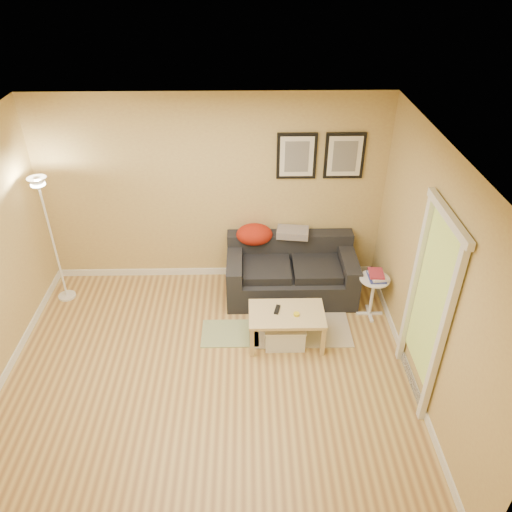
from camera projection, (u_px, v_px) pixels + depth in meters
The scene contains 23 objects.
floor at pixel (208, 377), 5.54m from camera, with size 4.50×4.50×0.00m, color tan.
ceiling at pixel (191, 156), 4.12m from camera, with size 4.50×4.50×0.00m, color white.
wall_back at pixel (212, 192), 6.50m from camera, with size 4.50×4.50×0.00m, color tan.
wall_front at pixel (178, 470), 3.15m from camera, with size 4.50×4.50×0.00m, color tan.
wall_right at pixel (432, 280), 4.86m from camera, with size 4.00×4.00×0.00m, color tan.
baseboard_back at pixel (216, 271), 7.18m from camera, with size 4.50×0.02×0.10m, color white.
baseboard_left at pixel (4, 377), 5.48m from camera, with size 0.02×4.00×0.10m, color white.
baseboard_right at pixel (409, 371), 5.55m from camera, with size 0.02×4.00×0.10m, color white.
sofa at pixel (291, 270), 6.63m from camera, with size 1.70×0.90×0.75m, color black, non-canonical shape.
red_throw at pixel (254, 234), 6.64m from camera, with size 0.48×0.36×0.28m, color #A62B0F, non-canonical shape.
plaid_throw at pixel (293, 232), 6.66m from camera, with size 0.42×0.26×0.10m, color tan, non-canonical shape.
framed_print_left at pixel (297, 156), 6.22m from camera, with size 0.50×0.04×0.60m, color black, non-canonical shape.
framed_print_right at pixel (344, 156), 6.23m from camera, with size 0.50×0.04×0.60m, color black, non-canonical shape.
area_rug at pixel (299, 325), 6.27m from camera, with size 1.25×0.85×0.01m, color beige.
green_runner at pixel (230, 333), 6.14m from camera, with size 0.70×0.50×0.01m, color #668C4C.
coffee_table at pixel (286, 327), 5.91m from camera, with size 0.88×0.54×0.44m, color #D0B87F, non-canonical shape.
remote_control at pixel (277, 309), 5.82m from camera, with size 0.05×0.16×0.02m, color black.
tape_roll at pixel (296, 314), 5.74m from camera, with size 0.07×0.07×0.03m, color yellow.
storage_bin at pixel (285, 334), 5.92m from camera, with size 0.48×0.35×0.30m, color white, non-canonical shape.
side_table at pixel (372, 297), 6.29m from camera, with size 0.38×0.38×0.57m, color white, non-canonical shape.
book_stack at pixel (377, 275), 6.12m from camera, with size 0.20×0.26×0.08m, color navy, non-canonical shape.
floor_lamp at pixel (54, 245), 6.31m from camera, with size 0.23×0.23×1.76m, color white, non-canonical shape.
doorway at pixel (426, 312), 4.89m from camera, with size 0.12×1.01×2.13m, color white, non-canonical shape.
Camera 1 is at (0.46, -3.91, 4.16)m, focal length 35.00 mm.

